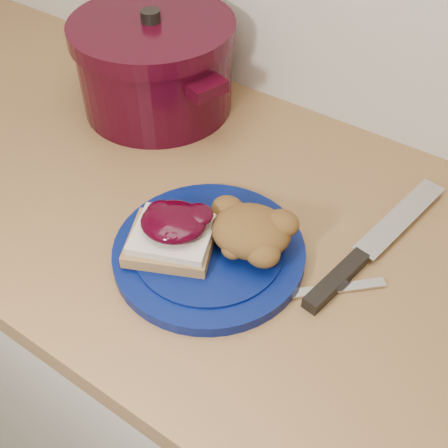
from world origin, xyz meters
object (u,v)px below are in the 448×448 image
Objects in this scene: butter_knife at (318,291)px; dutch_oven at (155,65)px; chef_knife at (355,262)px; pepper_grinder at (119,53)px; plate at (209,252)px.

dutch_oven is (-0.43, 0.21, 0.08)m from butter_knife.
butter_knife is at bearing 172.41° from chef_knife.
dutch_oven is at bearing -5.08° from pepper_grinder.
chef_knife is 0.92× the size of dutch_oven.
plate is at bearing -40.26° from dutch_oven.
chef_knife is 0.07m from butter_knife.
butter_knife is 0.48m from dutch_oven.
pepper_grinder is (-0.09, 0.01, -0.01)m from dutch_oven.
butter_knife is (-0.02, -0.06, -0.01)m from chef_knife.
pepper_grinder reaches higher than butter_knife.
chef_knife is at bearing 29.48° from plate.
dutch_oven is at bearing 80.81° from chef_knife.
butter_knife is 1.29× the size of pepper_grinder.
plate and chef_knife have the same top height.
pepper_grinder is at bearing 82.90° from chef_knife.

